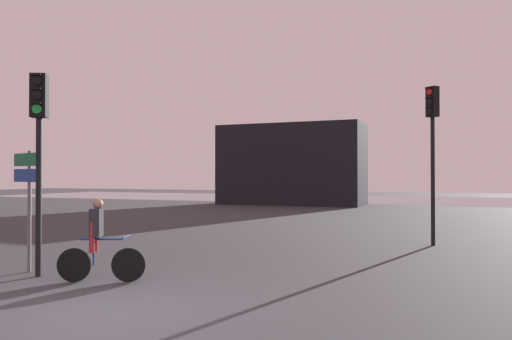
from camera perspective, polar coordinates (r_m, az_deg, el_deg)
The scene contains 7 objects.
ground_plane at distance 7.96m, azimuth -17.89°, elevation -15.64°, with size 120.00×120.00×0.00m, color #333338.
water_strip at distance 44.85m, azimuth 15.89°, elevation -3.30°, with size 80.00×16.00×0.01m, color slate.
distant_building at distance 36.35m, azimuth 4.05°, elevation 0.61°, with size 10.38×4.00×5.78m, color black.
traffic_light_near_left at distance 11.18m, azimuth -23.56°, elevation 3.71°, with size 0.39×0.41×4.16m.
traffic_light_far_right at distance 15.72m, azimuth 19.52°, elevation 3.74°, with size 0.40×0.42×4.72m.
direction_sign_post at distance 11.75m, azimuth -24.59°, elevation -1.91°, with size 1.07×0.33×2.60m.
cyclist at distance 10.23m, azimuth -17.61°, elevation -7.61°, with size 1.59×0.76×1.62m.
Camera 1 is at (4.95, -5.88, 2.05)m, focal length 35.00 mm.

